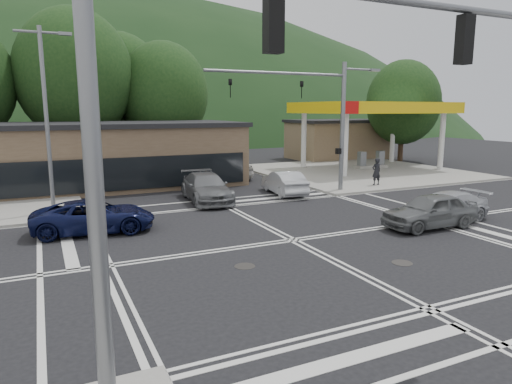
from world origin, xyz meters
name	(u,v)px	position (x,y,z in m)	size (l,w,h in m)	color
ground	(293,240)	(0.00, 0.00, 0.00)	(120.00, 120.00, 0.00)	black
sidewalk_ne	(359,171)	(15.00, 15.00, 0.07)	(16.00, 16.00, 0.15)	gray
gas_station_canopy	(373,111)	(16.99, 15.99, 5.04)	(12.32, 8.34, 5.75)	silver
convenience_store	(339,140)	(20.00, 25.00, 1.90)	(10.00, 6.00, 3.80)	#846B4F
commercial_row	(56,159)	(-8.00, 17.00, 2.00)	(24.00, 8.00, 4.00)	brown
hill_north	(84,134)	(0.00, 90.00, 0.00)	(252.00, 126.00, 140.00)	#1A3417
tree_n_b	(75,75)	(-6.00, 24.00, 7.79)	(9.00, 9.00, 12.98)	#382619
tree_n_c	(163,94)	(1.00, 24.00, 6.49)	(7.60, 7.60, 10.87)	#382619
tree_n_e	(119,87)	(-2.00, 28.00, 7.14)	(8.40, 8.40, 11.98)	#382619
tree_ne	(403,102)	(24.00, 20.00, 5.84)	(7.20, 7.20, 9.99)	#382619
streetlight_nw	(47,112)	(-8.44, 9.00, 5.05)	(2.50, 0.25, 9.00)	slate
signal_mast_ne	(326,111)	(6.95, 8.20, 5.07)	(11.65, 0.30, 8.00)	slate
signal_mast_sw	(208,113)	(-6.39, -8.20, 5.12)	(9.14, 0.28, 8.00)	slate
car_blue_west	(94,216)	(-7.03, 4.69, 0.70)	(2.31, 5.00, 1.39)	#0C1238
car_grey_center	(430,211)	(6.49, -0.84, 0.76)	(1.80, 4.47, 1.52)	slate
car_silver_east	(445,207)	(8.00, -0.30, 0.68)	(1.89, 4.66, 1.35)	#B6B7BD
car_queue_a	(284,183)	(4.55, 9.00, 0.73)	(1.54, 4.43, 1.46)	silver
car_queue_b	(233,167)	(4.37, 16.84, 0.85)	(2.00, 4.98, 1.70)	silver
car_northbound	(206,187)	(-0.50, 9.00, 0.79)	(2.21, 5.43, 1.58)	slate
pedestrian	(376,172)	(11.44, 8.67, 1.05)	(0.66, 0.43, 1.80)	black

